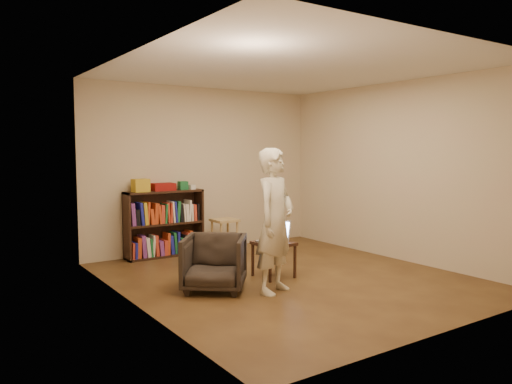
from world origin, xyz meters
TOP-DOWN VIEW (x-y plane):
  - floor at (0.00, 0.00)m, footprint 4.50×4.50m
  - ceiling at (0.00, 0.00)m, footprint 4.50×4.50m
  - wall_back at (0.00, 2.25)m, footprint 4.00×0.00m
  - wall_left at (-2.00, 0.00)m, footprint 0.00×4.50m
  - wall_right at (2.00, 0.00)m, footprint 0.00×4.50m
  - bookshelf at (-0.77, 2.09)m, footprint 1.20×0.30m
  - box_yellow at (-1.14, 2.07)m, footprint 0.24×0.19m
  - red_cloth at (-0.78, 2.10)m, footprint 0.34×0.26m
  - box_green at (-0.45, 2.09)m, footprint 0.14×0.14m
  - box_white at (-0.32, 2.05)m, footprint 0.10×0.10m
  - stool at (0.12, 1.81)m, footprint 0.37×0.37m
  - armchair at (-1.04, 0.06)m, footprint 0.97×0.98m
  - side_table at (-0.13, 0.16)m, footprint 0.44×0.44m
  - laptop at (-0.10, 0.19)m, footprint 0.45×0.46m
  - person at (-0.51, -0.39)m, footprint 0.71×0.61m

SIDE VIEW (x-z plane):
  - floor at x=0.00m, z-range 0.00..0.00m
  - armchair at x=-1.04m, z-range 0.00..0.64m
  - side_table at x=-0.13m, z-range 0.15..0.60m
  - stool at x=0.12m, z-range 0.16..0.69m
  - bookshelf at x=-0.77m, z-range -0.06..0.94m
  - laptop at x=-0.10m, z-range 0.38..0.64m
  - person at x=-0.51m, z-range 0.00..1.64m
  - box_white at x=-0.32m, z-range 1.00..1.07m
  - red_cloth at x=-0.78m, z-range 1.00..1.11m
  - box_green at x=-0.45m, z-range 1.00..1.13m
  - box_yellow at x=-1.14m, z-range 1.00..1.19m
  - wall_back at x=0.00m, z-range -0.70..3.30m
  - wall_left at x=-2.00m, z-range -0.95..3.55m
  - wall_right at x=2.00m, z-range -0.95..3.55m
  - ceiling at x=0.00m, z-range 2.60..2.60m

